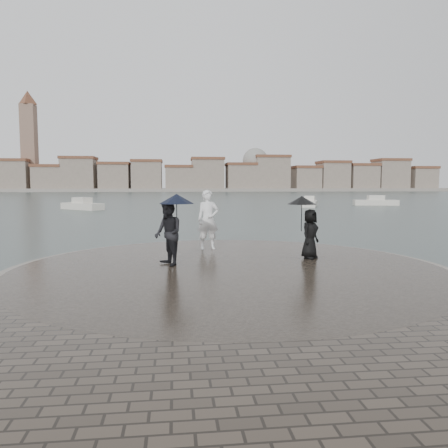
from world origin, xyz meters
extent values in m
plane|color=#2B3835|center=(0.00, 0.00, 0.00)|extent=(400.00, 400.00, 0.00)
cylinder|color=gray|center=(0.00, 3.50, 0.16)|extent=(12.50, 12.50, 0.32)
cylinder|color=#2D261E|center=(0.00, 3.50, 0.18)|extent=(11.90, 11.90, 0.36)
imported|color=white|center=(-0.33, 6.90, 1.42)|extent=(0.82, 0.59, 2.11)
imported|color=black|center=(-1.70, 3.89, 1.28)|extent=(1.01, 1.10, 1.84)
cylinder|color=black|center=(-1.45, 3.99, 1.71)|extent=(0.02, 0.02, 0.90)
cone|color=black|center=(-1.45, 3.99, 2.26)|extent=(1.03, 1.03, 0.28)
imported|color=black|center=(2.67, 4.58, 1.13)|extent=(0.88, 0.88, 1.54)
cylinder|color=black|center=(2.42, 4.68, 1.66)|extent=(0.02, 0.02, 0.90)
cone|color=black|center=(2.42, 4.68, 2.18)|extent=(0.91, 0.91, 0.26)
cube|color=gray|center=(0.00, 163.00, 0.60)|extent=(260.00, 20.00, 1.20)
cube|color=gray|center=(-60.00, 160.00, 5.50)|extent=(11.00, 10.00, 11.00)
cube|color=brown|center=(-60.00, 160.00, 11.50)|extent=(11.60, 10.60, 1.00)
cube|color=gray|center=(-48.00, 160.00, 4.50)|extent=(10.00, 10.00, 9.00)
cube|color=brown|center=(-48.00, 160.00, 9.50)|extent=(10.60, 10.60, 1.00)
cube|color=gray|center=(-37.00, 160.00, 6.00)|extent=(12.00, 10.00, 12.00)
cube|color=brown|center=(-37.00, 160.00, 12.50)|extent=(12.60, 10.60, 1.00)
cube|color=gray|center=(-24.00, 160.00, 5.00)|extent=(11.00, 10.00, 10.00)
cube|color=brown|center=(-24.00, 160.00, 10.50)|extent=(11.60, 10.60, 1.00)
cube|color=gray|center=(-12.00, 160.00, 5.50)|extent=(11.00, 10.00, 11.00)
cube|color=brown|center=(-12.00, 160.00, 11.50)|extent=(11.60, 10.60, 1.00)
cube|color=gray|center=(0.00, 160.00, 4.50)|extent=(10.00, 10.00, 9.00)
cube|color=brown|center=(0.00, 160.00, 9.50)|extent=(10.60, 10.60, 1.00)
cube|color=gray|center=(11.00, 160.00, 6.00)|extent=(12.00, 10.00, 12.00)
cube|color=brown|center=(11.00, 160.00, 12.50)|extent=(12.60, 10.60, 1.00)
cube|color=gray|center=(24.00, 160.00, 5.00)|extent=(11.00, 10.00, 10.00)
cube|color=brown|center=(24.00, 160.00, 10.50)|extent=(11.60, 10.60, 1.00)
cube|color=gray|center=(36.00, 160.00, 6.50)|extent=(13.00, 10.00, 13.00)
cube|color=brown|center=(36.00, 160.00, 13.50)|extent=(13.60, 10.60, 1.00)
cube|color=gray|center=(50.00, 160.00, 4.50)|extent=(10.00, 10.00, 9.00)
cube|color=brown|center=(50.00, 160.00, 9.50)|extent=(10.60, 10.60, 1.00)
cube|color=gray|center=(61.00, 160.00, 5.50)|extent=(11.00, 10.00, 11.00)
cube|color=brown|center=(61.00, 160.00, 11.50)|extent=(11.60, 10.60, 1.00)
cube|color=gray|center=(73.00, 160.00, 5.00)|extent=(11.00, 10.00, 10.00)
cube|color=brown|center=(73.00, 160.00, 10.50)|extent=(11.60, 10.60, 1.00)
cube|color=gray|center=(85.00, 160.00, 6.00)|extent=(12.00, 10.00, 12.00)
cube|color=brown|center=(85.00, 160.00, 12.50)|extent=(12.60, 10.60, 1.00)
cube|color=gray|center=(98.00, 160.00, 4.50)|extent=(10.00, 10.00, 9.00)
cube|color=brown|center=(98.00, 160.00, 9.50)|extent=(10.60, 10.60, 1.00)
cube|color=#846654|center=(-55.00, 162.00, 16.00)|extent=(5.00, 5.00, 32.00)
cone|color=brown|center=(-55.00, 162.00, 34.50)|extent=(6.80, 6.80, 5.00)
sphere|color=gray|center=(30.00, 162.00, 12.00)|extent=(10.00, 10.00, 10.00)
cube|color=silver|center=(24.22, 45.16, 0.25)|extent=(5.71, 2.65, 0.90)
cube|color=silver|center=(24.22, 45.16, 0.85)|extent=(2.20, 1.57, 0.90)
cube|color=silver|center=(-11.38, 39.43, 0.25)|extent=(5.12, 4.91, 0.90)
cube|color=silver|center=(-11.38, 39.43, 0.85)|extent=(2.28, 2.24, 0.90)
cube|color=silver|center=(14.76, 42.93, 0.25)|extent=(3.46, 5.71, 0.90)
cube|color=silver|center=(14.76, 42.93, 0.85)|extent=(1.84, 2.30, 0.90)
camera|label=1|loc=(-1.50, -8.54, 2.66)|focal=35.00mm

